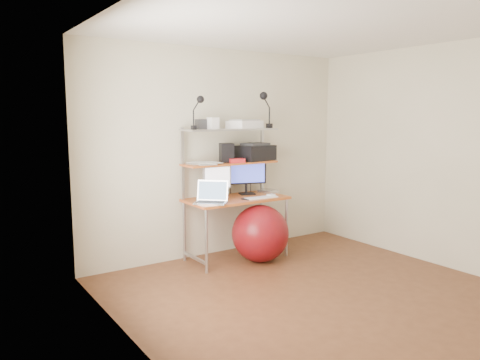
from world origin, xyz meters
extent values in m
plane|color=brown|center=(0.00, 0.00, 0.00)|extent=(3.60, 3.60, 0.00)
plane|color=white|center=(0.00, 0.00, 2.50)|extent=(3.60, 3.60, 0.00)
plane|color=beige|center=(0.00, 1.80, 1.25)|extent=(3.60, 0.00, 3.60)
plane|color=beige|center=(-1.80, 0.00, 1.25)|extent=(0.00, 3.60, 3.60)
plane|color=beige|center=(1.80, 0.00, 1.25)|extent=(0.00, 3.60, 3.60)
cube|color=#C95327|center=(0.00, 1.44, 0.72)|extent=(1.20, 0.60, 0.03)
cylinder|color=#B2B2B7|center=(-0.56, 1.18, 0.35)|extent=(0.04, 0.04, 0.71)
cylinder|color=#B2B2B7|center=(-0.56, 1.70, 0.35)|extent=(0.04, 0.04, 0.71)
cylinder|color=#B2B2B7|center=(0.56, 1.18, 0.35)|extent=(0.04, 0.04, 0.71)
cylinder|color=#B2B2B7|center=(0.56, 1.70, 0.35)|extent=(0.04, 0.04, 0.71)
cube|color=#B2B2B7|center=(-0.57, 1.70, 1.15)|extent=(0.03, 0.04, 0.84)
cube|color=#B2B2B7|center=(0.57, 1.70, 1.15)|extent=(0.03, 0.04, 0.84)
cube|color=#C95327|center=(0.00, 1.57, 1.14)|extent=(1.18, 0.34, 0.02)
cube|color=#B2B2B7|center=(0.00, 1.57, 1.54)|extent=(1.18, 0.34, 0.02)
cube|color=white|center=(0.85, 1.79, 0.30)|extent=(0.08, 0.01, 0.12)
cube|color=#AEAEB2|center=(-0.20, 1.52, 0.75)|extent=(0.17, 0.13, 0.01)
cylinder|color=#AEAEB2|center=(-0.20, 1.54, 0.80)|extent=(0.03, 0.03, 0.09)
cube|color=#AEAEB2|center=(-0.20, 1.54, 0.98)|extent=(0.37, 0.04, 0.28)
plane|color=white|center=(-0.20, 1.52, 0.98)|extent=(0.33, 0.01, 0.33)
cube|color=black|center=(0.24, 1.56, 0.75)|extent=(0.22, 0.19, 0.01)
cylinder|color=black|center=(0.24, 1.58, 0.81)|extent=(0.03, 0.03, 0.11)
cube|color=black|center=(0.24, 1.58, 1.02)|extent=(0.49, 0.19, 0.30)
plane|color=blue|center=(0.24, 1.57, 1.02)|extent=(0.43, 0.14, 0.45)
cube|color=#B7B7BB|center=(-0.43, 1.31, 0.75)|extent=(0.42, 0.42, 0.02)
cube|color=#313133|center=(-0.43, 1.31, 0.76)|extent=(0.32, 0.31, 0.00)
cube|color=#B7B7BB|center=(-0.34, 1.40, 0.87)|extent=(0.30, 0.29, 0.23)
plane|color=#7192BC|center=(-0.34, 1.40, 0.87)|extent=(0.29, 0.28, 0.31)
cube|color=white|center=(0.24, 1.26, 0.75)|extent=(0.42, 0.14, 0.01)
cube|color=white|center=(0.40, 1.29, 0.75)|extent=(0.10, 0.07, 0.03)
cube|color=#B7B7BB|center=(0.54, 1.53, 0.76)|extent=(0.25, 0.25, 0.04)
cube|color=black|center=(0.03, 1.28, 0.74)|extent=(0.10, 0.13, 0.01)
cube|color=black|center=(0.39, 1.60, 1.24)|extent=(0.50, 0.38, 0.19)
cube|color=#313133|center=(0.39, 1.60, 1.35)|extent=(0.34, 0.28, 0.03)
cube|color=black|center=(-0.04, 1.59, 1.26)|extent=(0.20, 0.20, 0.23)
cube|color=red|center=(0.04, 1.48, 1.18)|extent=(0.20, 0.16, 0.05)
cube|color=white|center=(0.22, 1.59, 1.60)|extent=(0.46, 0.36, 0.09)
cube|color=#AEAEB2|center=(0.22, 1.59, 1.65)|extent=(0.38, 0.28, 0.02)
cube|color=white|center=(-0.25, 1.54, 1.62)|extent=(0.12, 0.11, 0.13)
cube|color=#313133|center=(-0.36, 1.63, 1.61)|extent=(0.12, 0.12, 0.11)
cube|color=black|center=(-0.54, 1.47, 1.57)|extent=(0.05, 0.05, 0.05)
cylinder|color=black|center=(-0.54, 1.47, 1.68)|extent=(0.01, 0.01, 0.16)
sphere|color=black|center=(-0.46, 1.46, 1.88)|extent=(0.08, 0.08, 0.08)
cube|color=black|center=(0.54, 1.51, 1.58)|extent=(0.05, 0.06, 0.05)
cylinder|color=black|center=(0.54, 1.51, 1.70)|extent=(0.02, 0.02, 0.19)
sphere|color=black|center=(0.44, 1.50, 1.94)|extent=(0.10, 0.10, 0.10)
sphere|color=maroon|center=(0.17, 1.19, 0.34)|extent=(0.67, 0.67, 0.67)
cube|color=white|center=(-0.39, 1.59, 1.15)|extent=(0.30, 0.34, 0.00)
cube|color=white|center=(-0.36, 1.52, 1.16)|extent=(0.29, 0.33, 0.00)
cube|color=white|center=(-0.39, 1.61, 1.16)|extent=(0.22, 0.29, 0.00)
cube|color=white|center=(-0.30, 1.55, 1.17)|extent=(0.23, 0.29, 0.00)
cube|color=white|center=(-0.39, 1.57, 1.17)|extent=(0.28, 0.33, 0.00)
camera|label=1|loc=(-3.00, -3.10, 1.72)|focal=35.00mm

